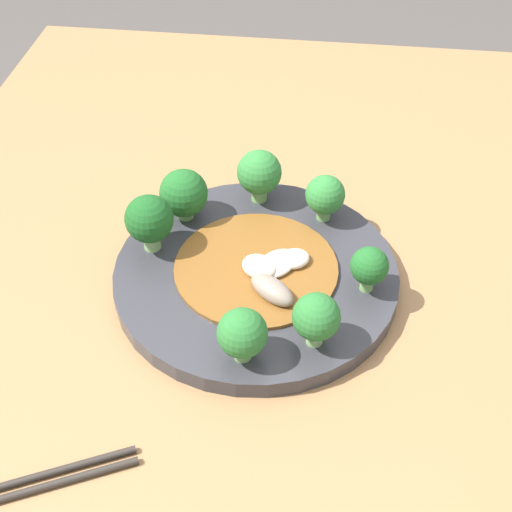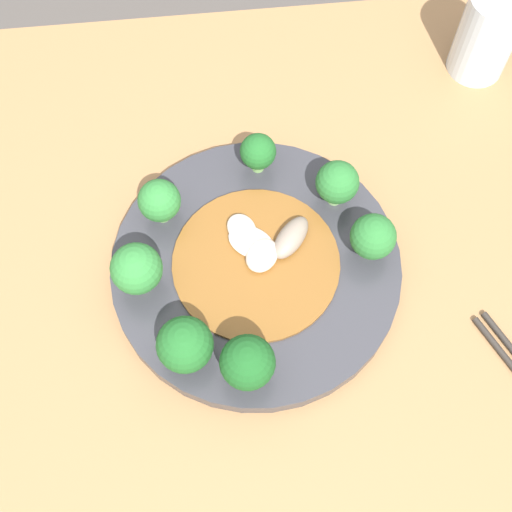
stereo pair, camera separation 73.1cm
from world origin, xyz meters
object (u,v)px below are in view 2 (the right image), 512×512
object	(u,v)px
broccoli_southwest	(337,183)
broccoli_north	(247,363)
drinking_glass	(487,34)
broccoli_south	(258,152)
stirfry_center	(260,254)
broccoli_southeast	(159,201)
broccoli_northeast	(185,345)
broccoli_east	(137,269)
broccoli_west	(373,237)
plate	(256,268)

from	to	relation	value
broccoli_southwest	broccoli_north	bearing A→B (deg)	58.66
broccoli_north	drinking_glass	size ratio (longest dim) A/B	0.60
broccoli_south	broccoli_southwest	world-z (taller)	broccoli_southwest
drinking_glass	broccoli_south	bearing A→B (deg)	24.99
broccoli_south	stirfry_center	xyz separation A→B (m)	(0.01, 0.11, -0.03)
broccoli_southwest	drinking_glass	world-z (taller)	drinking_glass
broccoli_southeast	broccoli_southwest	xyz separation A→B (m)	(-0.19, -0.00, 0.00)
broccoli_southeast	broccoli_northeast	distance (m)	0.17
broccoli_south	broccoli_east	bearing A→B (deg)	43.83
broccoli_south	drinking_glass	bearing A→B (deg)	-155.01
stirfry_center	drinking_glass	size ratio (longest dim) A/B	1.57
broccoli_northeast	broccoli_southwest	distance (m)	0.24
broccoli_northeast	broccoli_west	size ratio (longest dim) A/B	1.07
broccoli_southeast	broccoli_west	size ratio (longest dim) A/B	0.98
plate	broccoli_north	bearing A→B (deg)	80.23
drinking_glass	broccoli_northeast	bearing A→B (deg)	42.32
broccoli_southeast	broccoli_west	distance (m)	0.23
plate	stirfry_center	xyz separation A→B (m)	(-0.01, -0.01, 0.02)
broccoli_south	plate	bearing A→B (deg)	82.97
broccoli_west	broccoli_south	bearing A→B (deg)	-47.58
broccoli_northeast	broccoli_southwest	bearing A→B (deg)	-136.69
broccoli_southwest	broccoli_east	bearing A→B (deg)	20.53
plate	broccoli_north	world-z (taller)	broccoli_north
drinking_glass	broccoli_southeast	bearing A→B (deg)	25.00
plate	broccoli_south	bearing A→B (deg)	-97.03
broccoli_south	stirfry_center	world-z (taller)	broccoli_south
broccoli_west	broccoli_southeast	bearing A→B (deg)	-16.79
plate	broccoli_northeast	world-z (taller)	broccoli_northeast
broccoli_northeast	drinking_glass	distance (m)	0.53
plate	broccoli_southwest	bearing A→B (deg)	-143.66
broccoli_east	broccoli_south	bearing A→B (deg)	-136.17
plate	broccoli_northeast	xyz separation A→B (m)	(0.08, 0.10, 0.05)
broccoli_west	drinking_glass	distance (m)	0.32
broccoli_south	broccoli_southeast	xyz separation A→B (m)	(0.11, 0.05, 0.00)
broccoli_north	broccoli_west	distance (m)	0.19
broccoli_south	broccoli_west	distance (m)	0.16
broccoli_southeast	broccoli_north	bearing A→B (deg)	111.81
broccoli_southwest	drinking_glass	size ratio (longest dim) A/B	0.53
broccoli_southwest	broccoli_west	size ratio (longest dim) A/B	1.02
broccoli_northeast	broccoli_southwest	size ratio (longest dim) A/B	1.05
broccoli_east	broccoli_north	world-z (taller)	broccoli_north
broccoli_southeast	stirfry_center	bearing A→B (deg)	149.56
broccoli_north	broccoli_southwest	distance (m)	0.23
broccoli_west	drinking_glass	bearing A→B (deg)	-125.79
plate	broccoli_east	size ratio (longest dim) A/B	4.63
broccoli_northeast	drinking_glass	world-z (taller)	drinking_glass
plate	stirfry_center	bearing A→B (deg)	-123.08
broccoli_south	broccoli_north	bearing A→B (deg)	81.60
broccoli_south	broccoli_west	xyz separation A→B (m)	(-0.11, 0.12, 0.00)
broccoli_southwest	broccoli_west	world-z (taller)	broccoli_southwest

